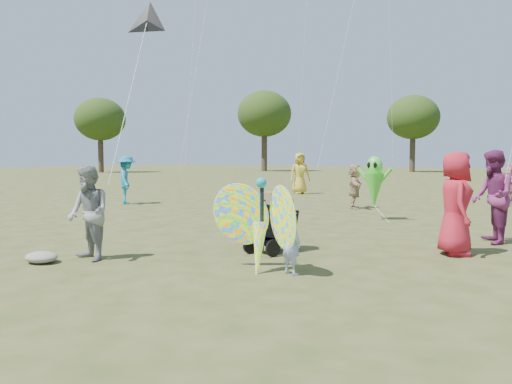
% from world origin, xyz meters
% --- Properties ---
extents(ground, '(160.00, 160.00, 0.00)m').
position_xyz_m(ground, '(0.00, 0.00, 0.00)').
color(ground, '#51592B').
rests_on(ground, ground).
extents(child_girl, '(0.40, 0.32, 0.97)m').
position_xyz_m(child_girl, '(1.10, 0.56, 0.48)').
color(child_girl, '#9AADDB').
rests_on(child_girl, ground).
extents(adult_man, '(0.86, 0.73, 1.57)m').
position_xyz_m(adult_man, '(-2.14, -0.54, 0.79)').
color(adult_man, gray).
rests_on(adult_man, ground).
extents(grey_bag, '(0.57, 0.47, 0.18)m').
position_xyz_m(grey_bag, '(-2.61, -1.11, 0.09)').
color(grey_bag, gray).
rests_on(grey_bag, ground).
extents(crowd_a, '(0.91, 1.05, 1.81)m').
position_xyz_m(crowd_a, '(2.66, 3.47, 0.90)').
color(crowd_a, '#AD1B2B').
rests_on(crowd_a, ground).
extents(crowd_d, '(0.94, 1.44, 1.49)m').
position_xyz_m(crowd_d, '(-2.09, 9.81, 0.74)').
color(crowd_d, tan).
rests_on(crowd_d, ground).
extents(crowd_e, '(1.01, 1.11, 1.86)m').
position_xyz_m(crowd_e, '(2.96, 5.11, 0.93)').
color(crowd_e, '#74265A').
rests_on(crowd_e, ground).
extents(crowd_g, '(1.08, 1.10, 1.91)m').
position_xyz_m(crowd_g, '(-6.93, 14.43, 0.96)').
color(crowd_g, gold).
rests_on(crowd_g, ground).
extents(crowd_i, '(1.29, 1.25, 1.77)m').
position_xyz_m(crowd_i, '(-9.53, 6.45, 0.88)').
color(crowd_i, teal).
rests_on(crowd_i, ground).
extents(crowd_j, '(0.80, 1.44, 1.48)m').
position_xyz_m(crowd_j, '(1.83, 15.15, 0.74)').
color(crowd_j, '#BA6A85').
rests_on(crowd_j, ground).
extents(jogging_stroller, '(0.71, 1.13, 1.09)m').
position_xyz_m(jogging_stroller, '(-0.06, 1.87, 0.61)').
color(jogging_stroller, black).
rests_on(jogging_stroller, ground).
extents(butterfly_kite, '(1.74, 0.75, 1.61)m').
position_xyz_m(butterfly_kite, '(0.62, 0.47, 0.68)').
color(butterfly_kite, red).
rests_on(butterfly_kite, ground).
extents(delta_kite_rig, '(0.89, 1.56, 3.32)m').
position_xyz_m(delta_kite_rig, '(-2.13, 0.79, 4.15)').
color(delta_kite_rig, black).
rests_on(delta_kite_rig, ground).
extents(alien_kite, '(1.12, 0.69, 1.74)m').
position_xyz_m(alien_kite, '(-0.38, 7.28, 0.97)').
color(alien_kite, '#47CD30').
rests_on(alien_kite, ground).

